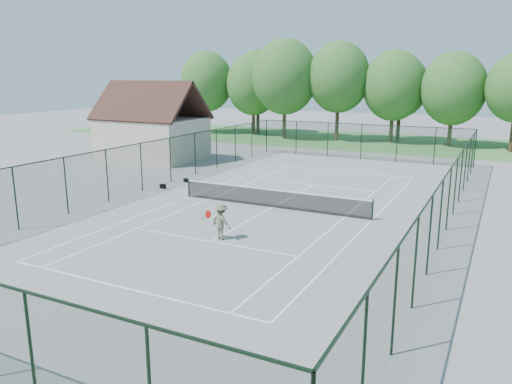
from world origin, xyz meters
TOP-DOWN VIEW (x-y plane):
  - ground at (0.00, 0.00)m, footprint 140.00×140.00m
  - grass_far at (0.00, 30.00)m, footprint 80.00×16.00m
  - court_lines at (0.00, 0.00)m, footprint 11.05×23.85m
  - tennis_net at (0.00, 0.00)m, footprint 11.08×0.08m
  - fence_enclosure at (0.00, 0.00)m, footprint 18.05×36.05m
  - utility_building at (-16.00, 10.00)m, footprint 8.60×6.27m
  - tree_line_far at (0.00, 30.00)m, footprint 39.40×6.40m
  - sports_bag_a at (-8.28, 1.13)m, footprint 0.38×0.25m
  - sports_bag_b at (-8.07, 3.39)m, footprint 0.37×0.29m
  - tennis_player at (0.25, -5.89)m, footprint 1.71×0.86m

SIDE VIEW (x-z plane):
  - ground at x=0.00m, z-range 0.00..0.00m
  - court_lines at x=0.00m, z-range 0.00..0.01m
  - grass_far at x=0.00m, z-range 0.00..0.01m
  - sports_bag_b at x=-8.07m, z-range 0.00..0.25m
  - sports_bag_a at x=-8.28m, z-range 0.00..0.28m
  - tennis_net at x=0.00m, z-range 0.03..1.13m
  - tennis_player at x=0.25m, z-range 0.00..1.62m
  - fence_enclosure at x=0.00m, z-range 0.05..3.07m
  - utility_building at x=-16.00m, z-range -0.20..6.44m
  - tree_line_far at x=0.00m, z-range 1.14..10.84m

